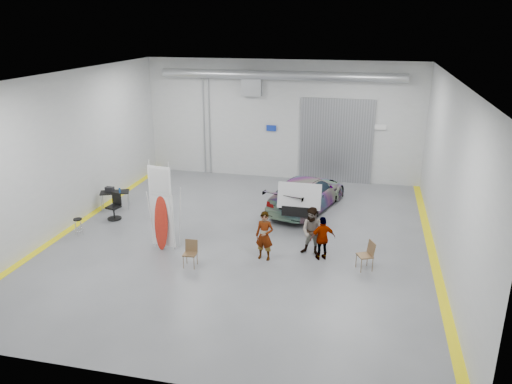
% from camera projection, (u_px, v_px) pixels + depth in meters
% --- Properties ---
extents(ground, '(16.00, 16.00, 0.00)m').
position_uv_depth(ground, '(242.00, 239.00, 18.76)').
color(ground, slate).
rests_on(ground, ground).
extents(room_shell, '(14.02, 16.18, 6.01)m').
position_uv_depth(room_shell, '(262.00, 121.00, 19.43)').
color(room_shell, '#B9BCBE').
rests_on(room_shell, ground).
extents(sedan_car, '(3.36, 5.36, 1.45)m').
position_uv_depth(sedan_car, '(307.00, 193.00, 21.56)').
color(sedan_car, silver).
rests_on(sedan_car, ground).
extents(person_a, '(0.68, 0.50, 1.73)m').
position_uv_depth(person_a, '(265.00, 236.00, 16.93)').
color(person_a, brown).
rests_on(person_a, ground).
extents(person_b, '(0.95, 0.79, 1.75)m').
position_uv_depth(person_b, '(313.00, 232.00, 17.24)').
color(person_b, slate).
rests_on(person_b, ground).
extents(person_c, '(0.97, 0.73, 1.55)m').
position_uv_depth(person_c, '(323.00, 238.00, 16.94)').
color(person_c, '#9C5534').
rests_on(person_c, ground).
extents(surfboard_display, '(0.92, 0.34, 3.27)m').
position_uv_depth(surfboard_display, '(162.00, 215.00, 17.52)').
color(surfboard_display, white).
rests_on(surfboard_display, ground).
extents(folding_chair_near, '(0.45, 0.46, 0.89)m').
position_uv_depth(folding_chair_near, '(190.00, 259.00, 16.59)').
color(folding_chair_near, brown).
rests_on(folding_chair_near, ground).
extents(folding_chair_far, '(0.60, 0.75, 0.98)m').
position_uv_depth(folding_chair_far, '(364.00, 261.00, 16.39)').
color(folding_chair_far, brown).
rests_on(folding_chair_far, ground).
extents(shop_stool, '(0.34, 0.34, 0.67)m').
position_uv_depth(shop_stool, '(78.00, 227.00, 19.01)').
color(shop_stool, black).
rests_on(shop_stool, ground).
extents(work_table, '(1.36, 1.04, 0.99)m').
position_uv_depth(work_table, '(113.00, 192.00, 21.59)').
color(work_table, '#999BA1').
rests_on(work_table, ground).
extents(office_chair, '(0.58, 0.60, 1.08)m').
position_uv_depth(office_chair, '(114.00, 208.00, 20.52)').
color(office_chair, black).
rests_on(office_chair, ground).
extents(trunk_lid, '(1.69, 1.02, 0.04)m').
position_uv_depth(trunk_lid, '(300.00, 193.00, 19.25)').
color(trunk_lid, silver).
rests_on(trunk_lid, sedan_car).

